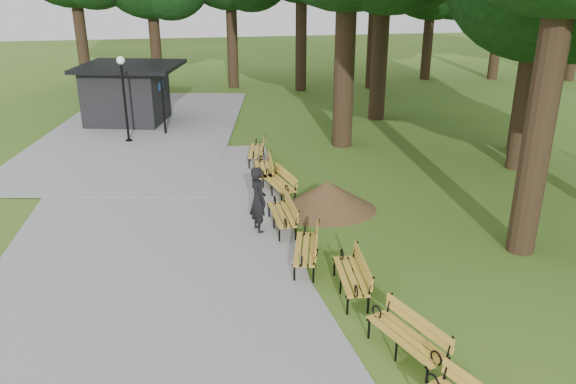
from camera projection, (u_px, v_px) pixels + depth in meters
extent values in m
plane|color=#3B621C|center=(316.00, 279.00, 13.49)|extent=(100.00, 100.00, 0.00)
cube|color=gray|center=(148.00, 236.00, 15.60)|extent=(12.00, 38.00, 0.06)
imported|color=black|center=(258.00, 200.00, 15.59)|extent=(0.62, 0.78, 1.87)
cylinder|color=black|center=(125.00, 103.00, 23.40)|extent=(0.10, 0.10, 3.27)
sphere|color=white|center=(121.00, 60.00, 22.77)|extent=(0.32, 0.32, 0.32)
cone|color=#47301C|center=(328.00, 196.00, 17.15)|extent=(2.49, 2.49, 0.90)
cylinder|color=black|center=(546.00, 88.00, 13.33)|extent=(0.70, 0.70, 8.42)
cylinder|color=black|center=(527.00, 79.00, 19.76)|extent=(0.60, 0.60, 6.47)
cylinder|color=black|center=(345.00, 41.00, 22.07)|extent=(0.80, 0.80, 8.32)
cylinder|color=black|center=(381.00, 33.00, 26.25)|extent=(0.76, 0.76, 8.01)
cylinder|color=black|center=(526.00, 63.00, 21.82)|extent=(0.56, 0.56, 6.85)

